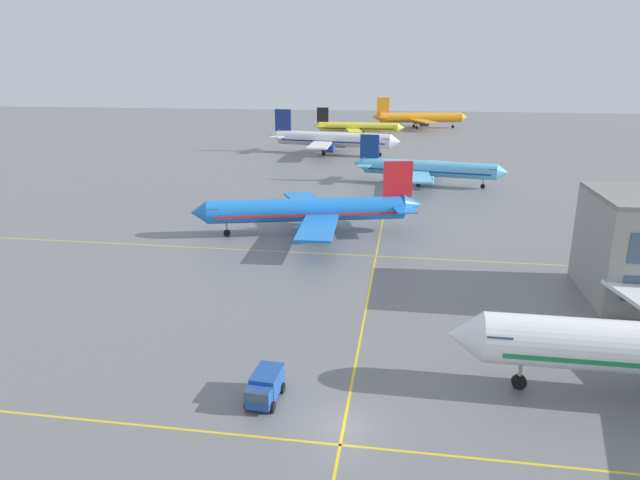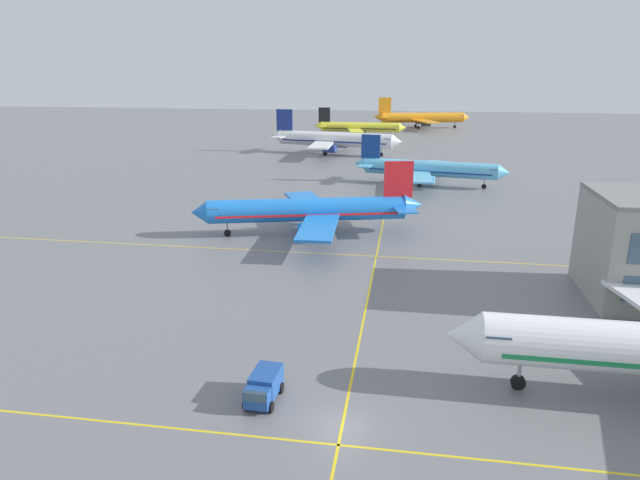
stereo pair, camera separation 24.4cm
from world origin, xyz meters
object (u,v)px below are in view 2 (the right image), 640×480
Objects in this scene: airliner_far_right_stand at (359,127)px; airliner_distant_taxiway at (421,118)px; airliner_second_row at (310,210)px; service_truck_red_van at (264,386)px; airliner_far_left_stand at (333,139)px; airliner_third_row at (428,169)px.

airliner_distant_taxiway is at bearing 57.50° from airliner_far_right_stand.
service_truck_red_van is at bearing -84.48° from airliner_second_row.
airliner_far_right_stand is (3.39, 42.58, -0.69)m from airliner_far_left_stand.
airliner_distant_taxiway is at bearing 90.02° from airliner_third_row.
airliner_third_row is 0.99× the size of airliner_far_right_stand.
airliner_far_left_stand is at bearing -94.55° from airliner_far_right_stand.
airliner_second_row reaches higher than airliner_third_row.
airliner_far_left_stand reaches higher than service_truck_red_van.
airliner_distant_taxiway is at bearing 83.54° from airliner_second_row.
airliner_third_row is at bearing 80.69° from service_truck_red_van.
airliner_second_row reaches higher than airliner_far_right_stand.
airliner_far_right_stand is (-4.25, 123.35, -0.16)m from airliner_second_row.
airliner_distant_taxiway is (25.52, 77.33, 0.02)m from airliner_far_left_stand.
airliner_third_row is 0.83× the size of airliner_far_left_stand.
airliner_second_row is 159.10m from airliner_distant_taxiway.
airliner_far_right_stand is at bearing 92.90° from service_truck_red_van.
service_truck_red_van is at bearing -93.87° from airliner_distant_taxiway.
airliner_distant_taxiway is (17.89, 158.09, 0.56)m from airliner_second_row.
airliner_far_right_stand is 0.83× the size of airliner_distant_taxiway.
service_truck_red_van is (11.86, -124.54, -2.99)m from airliner_far_left_stand.
airliner_distant_taxiway reaches higher than airliner_third_row.
airliner_far_left_stand is 1.00× the size of airliner_distant_taxiway.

